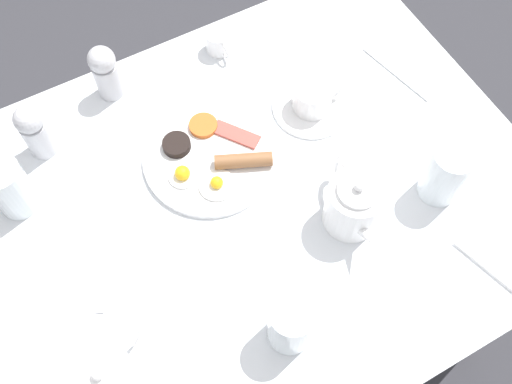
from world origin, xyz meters
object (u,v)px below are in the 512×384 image
Objects in this scene: pepper_grinder at (34,130)px; water_glass_short at (9,188)px; creamer_jug at (219,42)px; wine_glass_spare at (446,174)px; teapot_far at (108,382)px; teacup_with_saucer_left at (312,100)px; knife_by_plate at (102,251)px; breakfast_plate at (211,157)px; teapot_near at (353,204)px; salt_grinder at (105,71)px; fork_by_plate at (397,73)px; napkin_folded at (502,249)px; water_glass_tall at (291,324)px.

water_glass_short is at bearing -41.21° from pepper_grinder.
wine_glass_spare is at bearing 22.00° from creamer_jug.
teapot_far is at bearing 3.76° from water_glass_short.
teapot_far is 1.06× the size of teacup_with_saucer_left.
teapot_far is 0.25m from knife_by_plate.
teapot_far is 0.40m from water_glass_short.
teapot_near reaches higher than breakfast_plate.
teapot_near is at bearing 69.91° from knife_by_plate.
pepper_grinder is (0.06, -0.42, 0.04)m from creamer_jug.
knife_by_plate is at bearing -51.48° from creamer_jug.
creamer_jug is at bearing 128.52° from knife_by_plate.
salt_grinder reaches higher than breakfast_plate.
teapot_near is 1.14× the size of teapot_far.
teapot_far is at bearing -21.89° from salt_grinder.
creamer_jug is (-0.24, 0.14, 0.02)m from breakfast_plate.
teapot_near is 1.50× the size of pepper_grinder.
teapot_near is 0.46m from knife_by_plate.
breakfast_plate is 1.22× the size of knife_by_plate.
teapot_far is at bearing -68.01° from fork_by_plate.
salt_grinder is at bearing -124.28° from teacup_with_saucer_left.
napkin_folded is at bearing 10.61° from wine_glass_spare.
creamer_jug reaches higher than fork_by_plate.
teapot_far is (0.08, -0.50, 0.00)m from teapot_near.
creamer_jug reaches higher than breakfast_plate.
pepper_grinder reaches higher than breakfast_plate.
pepper_grinder is (-0.09, 0.08, 0.01)m from water_glass_short.
creamer_jug is (-0.61, 0.18, -0.04)m from water_glass_tall.
teapot_near is at bearing -15.37° from teacup_with_saucer_left.
teapot_near is 1.61× the size of water_glass_short.
knife_by_plate is (-0.16, -0.43, -0.05)m from teapot_near.
wine_glass_spare is at bearing 72.70° from knife_by_plate.
teapot_near reaches higher than water_glass_short.
wine_glass_spare reaches higher than knife_by_plate.
teapot_far is at bearing -46.69° from breakfast_plate.
water_glass_tall reaches higher than creamer_jug.
teapot_far is 0.72m from creamer_jug.
pepper_grinder is (-0.18, -0.28, 0.06)m from breakfast_plate.
teapot_far is 1.06× the size of napkin_folded.
water_glass_short is at bearing -107.16° from teapot_near.
breakfast_plate reaches higher than knife_by_plate.
breakfast_plate is 2.04× the size of pepper_grinder.
teacup_with_saucer_left is 0.20m from fork_by_plate.
teapot_far is 0.60m from salt_grinder.
breakfast_plate is 0.27m from knife_by_plate.
wine_glass_spare is at bearing -169.39° from napkin_folded.
teapot_far reaches higher than fork_by_plate.
breakfast_plate is 0.28m from creamer_jug.
napkin_folded is at bearing -8.78° from fork_by_plate.
water_glass_tall is 1.01× the size of water_glass_short.
creamer_jug is 0.42m from pepper_grinder.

